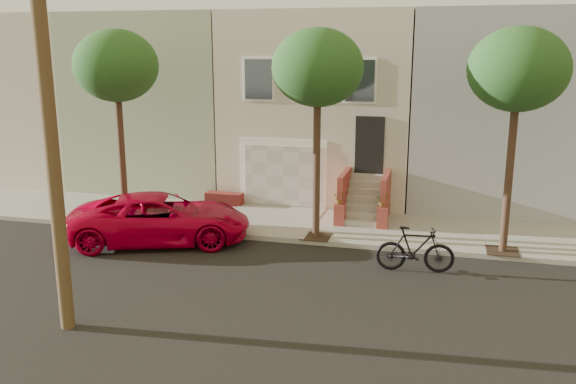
# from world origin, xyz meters

# --- Properties ---
(ground) EXTENTS (90.00, 90.00, 0.00)m
(ground) POSITION_xyz_m (0.00, 0.00, 0.00)
(ground) COLOR black
(ground) RESTS_ON ground
(sidewalk) EXTENTS (40.00, 3.70, 0.15)m
(sidewalk) POSITION_xyz_m (0.00, 5.35, 0.07)
(sidewalk) COLOR gray
(sidewalk) RESTS_ON ground
(house_row) EXTENTS (33.10, 11.70, 7.00)m
(house_row) POSITION_xyz_m (0.00, 11.19, 3.64)
(house_row) COLOR beige
(house_row) RESTS_ON sidewalk
(tree_left) EXTENTS (2.70, 2.57, 6.30)m
(tree_left) POSITION_xyz_m (-5.50, 3.90, 5.26)
(tree_left) COLOR #2D2116
(tree_left) RESTS_ON sidewalk
(tree_mid) EXTENTS (2.70, 2.57, 6.30)m
(tree_mid) POSITION_xyz_m (1.00, 3.90, 5.26)
(tree_mid) COLOR #2D2116
(tree_mid) RESTS_ON sidewalk
(tree_right) EXTENTS (2.70, 2.57, 6.30)m
(tree_right) POSITION_xyz_m (6.50, 3.90, 5.26)
(tree_right) COLOR #2D2116
(tree_right) RESTS_ON sidewalk
(pickup_truck) EXTENTS (5.95, 4.18, 1.51)m
(pickup_truck) POSITION_xyz_m (-3.62, 2.67, 0.75)
(pickup_truck) COLOR #BC0028
(pickup_truck) RESTS_ON ground
(motorcycle) EXTENTS (2.12, 0.78, 1.25)m
(motorcycle) POSITION_xyz_m (4.10, 2.03, 0.62)
(motorcycle) COLOR black
(motorcycle) RESTS_ON ground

